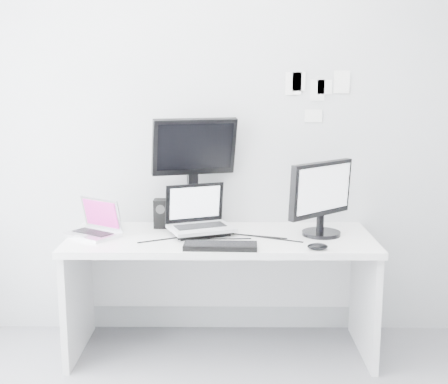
{
  "coord_description": "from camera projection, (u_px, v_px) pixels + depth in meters",
  "views": [
    {
      "loc": [
        0.05,
        -2.09,
        1.62
      ],
      "look_at": [
        0.02,
        1.23,
        1.0
      ],
      "focal_mm": 46.59,
      "sensor_mm": 36.0,
      "label": 1
    }
  ],
  "objects": [
    {
      "name": "wall_note_3",
      "position": [
        313.0,
        116.0,
        3.65
      ],
      "size": [
        0.11,
        0.0,
        0.08
      ],
      "primitive_type": "cube",
      "color": "white",
      "rests_on": "back_wall"
    },
    {
      "name": "mouse",
      "position": [
        318.0,
        246.0,
        3.16
      ],
      "size": [
        0.11,
        0.07,
        0.04
      ],
      "primitive_type": "ellipsoid",
      "rotation": [
        0.0,
        0.0,
        -0.02
      ],
      "color": "black",
      "rests_on": "desk"
    },
    {
      "name": "wall_note_5",
      "position": [
        299.0,
        81.0,
        3.61
      ],
      "size": [
        0.08,
        0.0,
        0.12
      ],
      "primitive_type": "cube",
      "color": "white",
      "rests_on": "back_wall"
    },
    {
      "name": "back_wall",
      "position": [
        221.0,
        127.0,
        3.67
      ],
      "size": [
        3.6,
        0.0,
        3.6
      ],
      "primitive_type": "plane",
      "rotation": [
        1.57,
        0.0,
        0.0
      ],
      "color": "silver",
      "rests_on": "ground"
    },
    {
      "name": "desk",
      "position": [
        221.0,
        294.0,
        3.51
      ],
      "size": [
        1.8,
        0.7,
        0.73
      ],
      "primitive_type": "cube",
      "color": "white",
      "rests_on": "ground"
    },
    {
      "name": "rear_monitor",
      "position": [
        194.0,
        172.0,
        3.6
      ],
      "size": [
        0.55,
        0.34,
        0.71
      ],
      "primitive_type": "cube",
      "rotation": [
        0.0,
        0.0,
        0.31
      ],
      "color": "black",
      "rests_on": "desk"
    },
    {
      "name": "dell_laptop",
      "position": [
        201.0,
        210.0,
        3.44
      ],
      "size": [
        0.44,
        0.4,
        0.3
      ],
      "primitive_type": "cube",
      "rotation": [
        0.0,
        0.0,
        0.38
      ],
      "color": "#B8BABF",
      "rests_on": "desk"
    },
    {
      "name": "wall_note_1",
      "position": [
        317.0,
        90.0,
        3.62
      ],
      "size": [
        0.09,
        0.0,
        0.13
      ],
      "primitive_type": "cube",
      "color": "white",
      "rests_on": "back_wall"
    },
    {
      "name": "macbook",
      "position": [
        90.0,
        217.0,
        3.42
      ],
      "size": [
        0.38,
        0.36,
        0.23
      ],
      "primitive_type": "cube",
      "rotation": [
        0.0,
        0.0,
        -0.6
      ],
      "color": "silver",
      "rests_on": "desk"
    },
    {
      "name": "speaker",
      "position": [
        161.0,
        213.0,
        3.63
      ],
      "size": [
        0.09,
        0.09,
        0.18
      ],
      "primitive_type": "cube",
      "rotation": [
        0.0,
        0.0,
        0.02
      ],
      "color": "black",
      "rests_on": "desk"
    },
    {
      "name": "wall_note_4",
      "position": [
        325.0,
        87.0,
        3.62
      ],
      "size": [
        0.09,
        0.0,
        0.09
      ],
      "primitive_type": "cube",
      "color": "white",
      "rests_on": "back_wall"
    },
    {
      "name": "keyboard",
      "position": [
        220.0,
        246.0,
        3.18
      ],
      "size": [
        0.41,
        0.16,
        0.03
      ],
      "primitive_type": "cube",
      "rotation": [
        0.0,
        0.0,
        -0.04
      ],
      "color": "black",
      "rests_on": "desk"
    },
    {
      "name": "samsung_monitor",
      "position": [
        322.0,
        197.0,
        3.42
      ],
      "size": [
        0.53,
        0.5,
        0.46
      ],
      "primitive_type": "cube",
      "rotation": [
        0.0,
        0.0,
        0.72
      ],
      "color": "black",
      "rests_on": "desk"
    },
    {
      "name": "wall_note_0",
      "position": [
        293.0,
        84.0,
        3.62
      ],
      "size": [
        0.1,
        0.0,
        0.14
      ],
      "primitive_type": "cube",
      "color": "white",
      "rests_on": "back_wall"
    },
    {
      "name": "wall_note_2",
      "position": [
        342.0,
        82.0,
        3.61
      ],
      "size": [
        0.1,
        0.0,
        0.14
      ],
      "primitive_type": "cube",
      "color": "white",
      "rests_on": "back_wall"
    }
  ]
}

